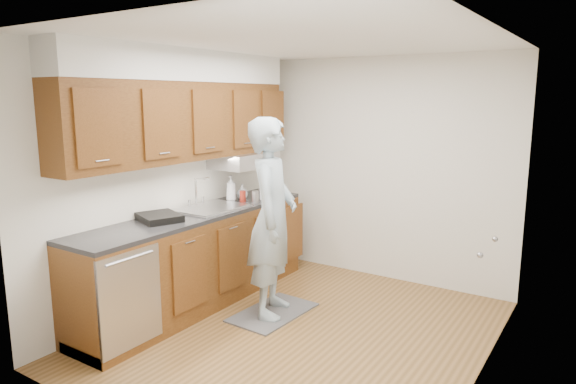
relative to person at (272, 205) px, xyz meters
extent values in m
plane|color=olive|center=(0.43, -0.19, -1.07)|extent=(3.50, 3.50, 0.00)
plane|color=white|center=(0.43, -0.19, 1.43)|extent=(3.50, 3.50, 0.00)
cube|color=silver|center=(-1.07, -0.19, 0.18)|extent=(0.02, 3.50, 2.50)
cube|color=silver|center=(1.93, -0.19, 0.18)|extent=(0.02, 3.50, 2.50)
cube|color=silver|center=(0.43, 1.56, 0.18)|extent=(3.00, 0.02, 2.50)
cube|color=brown|center=(-0.77, -0.19, -0.62)|extent=(0.60, 2.80, 0.90)
cube|color=black|center=(-0.78, -0.19, -0.15)|extent=(0.63, 2.80, 0.04)
cube|color=#B2B2B7|center=(-0.77, 0.01, -0.18)|extent=(0.48, 0.68, 0.14)
cube|color=#B2B2B7|center=(-0.77, 0.01, -0.13)|extent=(0.52, 0.72, 0.01)
cube|color=#B2B2B7|center=(-0.47, -1.29, -0.60)|extent=(0.03, 0.60, 0.80)
cube|color=brown|center=(-0.90, -0.19, 0.75)|extent=(0.33, 2.80, 0.75)
cube|color=silver|center=(-0.90, -0.19, 1.28)|extent=(0.35, 2.80, 0.30)
cube|color=#A5A5AA|center=(-0.84, 0.66, 0.30)|extent=(0.46, 0.75, 0.16)
cube|color=silver|center=(1.92, 0.11, -0.05)|extent=(0.02, 1.22, 2.05)
cube|color=slate|center=(0.00, 0.00, -1.06)|extent=(0.55, 0.89, 0.02)
imported|color=#99AEBB|center=(0.00, 0.00, 0.00)|extent=(0.74, 0.88, 2.11)
imported|color=silver|center=(-0.84, 0.43, 0.01)|extent=(0.13, 0.13, 0.28)
imported|color=silver|center=(-0.61, 0.70, -0.04)|extent=(0.12, 0.12, 0.19)
imported|color=silver|center=(-0.82, 0.59, -0.05)|extent=(0.18, 0.18, 0.16)
cylinder|color=red|center=(-0.71, 0.47, -0.07)|extent=(0.09, 0.09, 0.12)
cylinder|color=#A5A5AA|center=(-0.57, 0.50, -0.07)|extent=(0.08, 0.08, 0.13)
cube|color=black|center=(-0.82, -0.63, -0.10)|extent=(0.49, 0.45, 0.06)
camera|label=1|loc=(2.67, -3.82, 0.98)|focal=32.00mm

